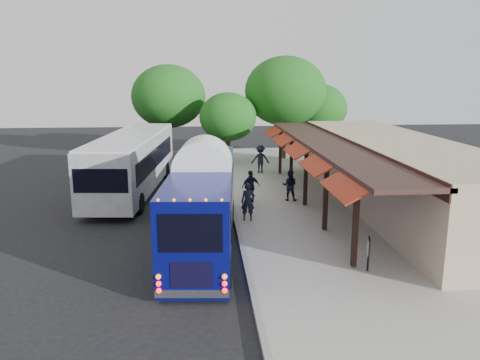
# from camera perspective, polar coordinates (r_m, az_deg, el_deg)

# --- Properties ---
(ground) EXTENTS (90.00, 90.00, 0.00)m
(ground) POSITION_cam_1_polar(r_m,az_deg,el_deg) (20.31, -0.22, -6.91)
(ground) COLOR black
(ground) RESTS_ON ground
(sidewalk) EXTENTS (10.00, 40.00, 0.15)m
(sidewalk) POSITION_cam_1_polar(r_m,az_deg,el_deg) (24.89, 10.64, -3.26)
(sidewalk) COLOR #9E9B93
(sidewalk) RESTS_ON ground
(curb) EXTENTS (0.20, 40.00, 0.16)m
(curb) POSITION_cam_1_polar(r_m,az_deg,el_deg) (24.09, -0.82, -3.57)
(curb) COLOR gray
(curb) RESTS_ON ground
(station_shelter) EXTENTS (8.15, 20.00, 3.60)m
(station_shelter) POSITION_cam_1_polar(r_m,az_deg,el_deg) (25.57, 18.15, 0.84)
(station_shelter) COLOR tan
(station_shelter) RESTS_ON ground
(coach_bus) EXTENTS (3.10, 11.00, 3.48)m
(coach_bus) POSITION_cam_1_polar(r_m,az_deg,el_deg) (19.06, -4.43, -2.39)
(coach_bus) COLOR #080B5D
(coach_bus) RESTS_ON ground
(city_bus) EXTENTS (3.84, 13.03, 3.45)m
(city_bus) POSITION_cam_1_polar(r_m,az_deg,el_deg) (28.24, -12.94, 2.34)
(city_bus) COLOR gray
(city_bus) RESTS_ON ground
(ped_a) EXTENTS (0.69, 0.49, 1.78)m
(ped_a) POSITION_cam_1_polar(r_m,az_deg,el_deg) (21.82, 0.98, -2.67)
(ped_a) COLOR black
(ped_a) RESTS_ON sidewalk
(ped_b) EXTENTS (0.95, 0.83, 1.67)m
(ped_b) POSITION_cam_1_polar(r_m,az_deg,el_deg) (25.40, 6.07, -0.66)
(ped_b) COLOR black
(ped_b) RESTS_ON sidewalk
(ped_c) EXTENTS (1.10, 0.69, 1.74)m
(ped_c) POSITION_cam_1_polar(r_m,az_deg,el_deg) (24.85, 1.32, -0.81)
(ped_c) COLOR black
(ped_c) RESTS_ON sidewalk
(ped_d) EXTENTS (1.29, 0.79, 1.94)m
(ped_d) POSITION_cam_1_polar(r_m,az_deg,el_deg) (32.54, 2.49, 2.58)
(ped_d) COLOR black
(ped_d) RESTS_ON sidewalk
(sign_board) EXTENTS (0.20, 0.53, 1.20)m
(sign_board) POSITION_cam_1_polar(r_m,az_deg,el_deg) (16.84, 15.41, -8.11)
(sign_board) COLOR black
(sign_board) RESTS_ON sidewalk
(tree_left) EXTENTS (4.35, 4.35, 5.57)m
(tree_left) POSITION_cam_1_polar(r_m,az_deg,el_deg) (35.83, -1.48, 7.69)
(tree_left) COLOR #382314
(tree_left) RESTS_ON ground
(tree_mid) EXTENTS (6.51, 6.51, 8.34)m
(tree_mid) POSITION_cam_1_polar(r_m,az_deg,el_deg) (38.16, 5.55, 10.72)
(tree_mid) COLOR #382314
(tree_mid) RESTS_ON ground
(tree_right) EXTENTS (4.79, 4.79, 6.14)m
(tree_right) POSITION_cam_1_polar(r_m,az_deg,el_deg) (39.96, 9.51, 8.58)
(tree_right) COLOR #382314
(tree_right) RESTS_ON ground
(tree_far) EXTENTS (6.00, 6.00, 7.68)m
(tree_far) POSITION_cam_1_polar(r_m,az_deg,el_deg) (39.00, -8.72, 10.04)
(tree_far) COLOR #382314
(tree_far) RESTS_ON ground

